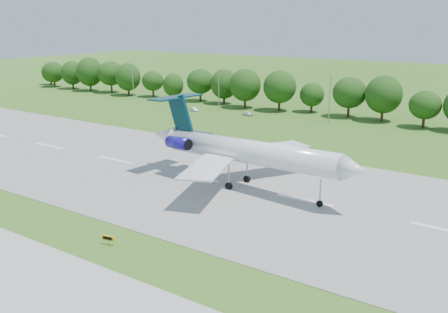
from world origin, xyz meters
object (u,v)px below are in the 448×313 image
(service_vehicle_a, at_px, (194,109))
(taxi_sign_left, at_px, (108,238))
(airliner, at_px, (239,149))
(service_vehicle_b, at_px, (248,113))

(service_vehicle_a, bearing_deg, taxi_sign_left, -130.37)
(airliner, relative_size, service_vehicle_a, 12.25)
(airliner, bearing_deg, taxi_sign_left, -85.91)
(service_vehicle_a, bearing_deg, service_vehicle_b, -61.97)
(airliner, bearing_deg, service_vehicle_a, 139.55)
(airliner, xyz_separation_m, service_vehicle_a, (-48.57, 51.50, -5.67))
(taxi_sign_left, bearing_deg, airliner, 76.12)
(taxi_sign_left, xyz_separation_m, service_vehicle_b, (-30.48, 81.73, -0.28))
(taxi_sign_left, bearing_deg, service_vehicle_a, 109.34)
(service_vehicle_b, bearing_deg, service_vehicle_a, 118.14)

